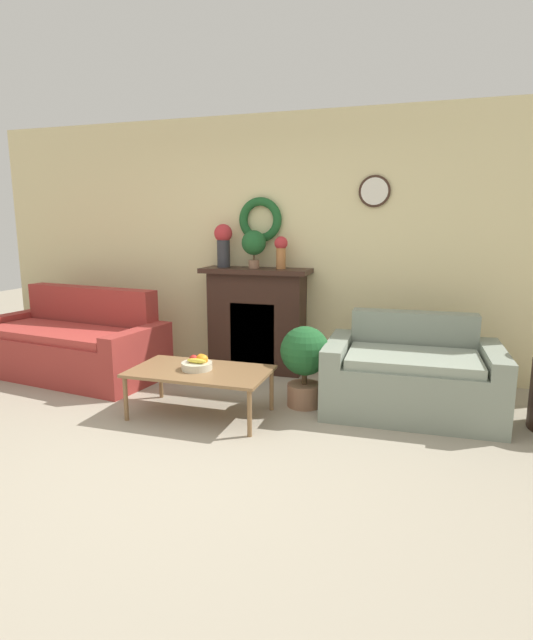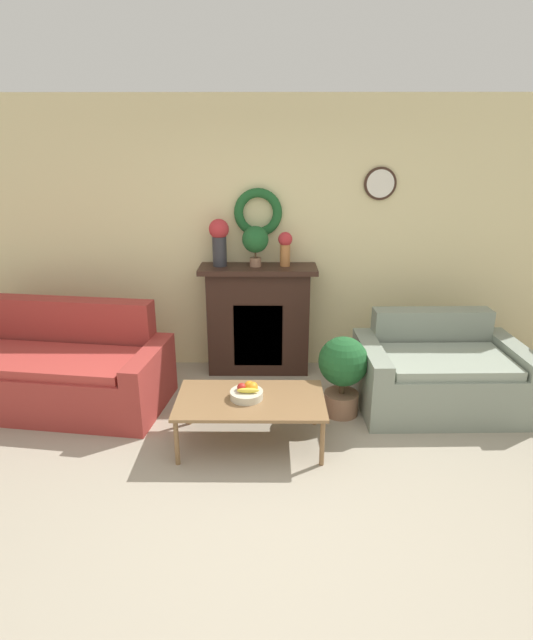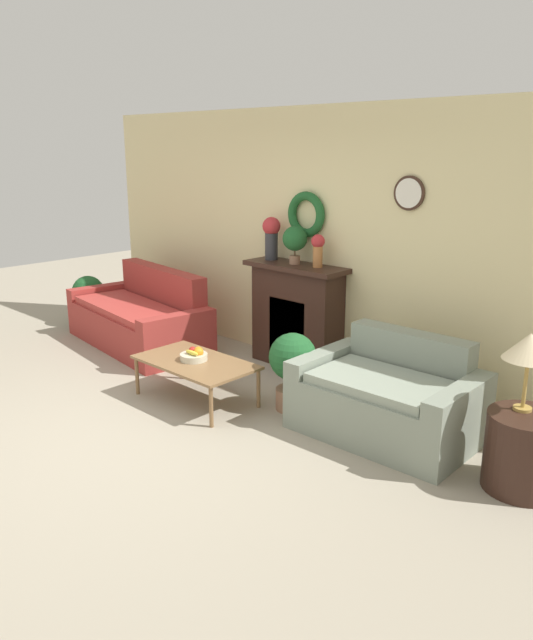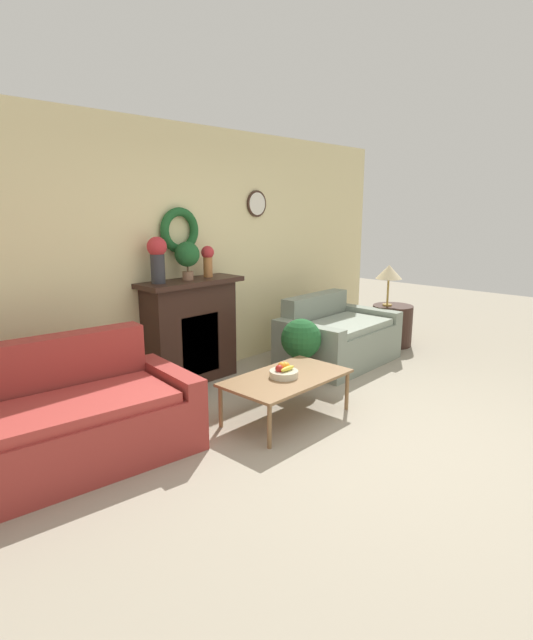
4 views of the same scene
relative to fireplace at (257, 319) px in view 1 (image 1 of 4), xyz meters
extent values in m
plane|color=#9E937F|center=(0.13, -2.28, -0.56)|extent=(16.00, 16.00, 0.00)
cube|color=beige|center=(0.13, 0.21, 0.79)|extent=(6.80, 0.06, 2.70)
cylinder|color=#382319|center=(1.18, 0.16, 1.33)|extent=(0.31, 0.02, 0.31)
cylinder|color=white|center=(1.18, 0.15, 1.33)|extent=(0.26, 0.01, 0.26)
torus|color=#1E5628|center=(0.00, 0.13, 1.05)|extent=(0.47, 0.09, 0.47)
cube|color=#331E16|center=(0.00, 0.01, -0.03)|extent=(1.01, 0.34, 1.07)
cube|color=black|center=(0.00, -0.15, -0.12)|extent=(0.49, 0.02, 0.64)
cube|color=orange|center=(0.00, -0.16, -0.20)|extent=(0.39, 0.01, 0.35)
cube|color=#331E16|center=(0.00, -0.03, 0.53)|extent=(1.15, 0.41, 0.05)
cube|color=#9E332D|center=(-1.85, -0.86, -0.35)|extent=(1.75, 0.92, 0.43)
cube|color=#9E332D|center=(-1.79, -0.41, -0.12)|extent=(1.68, 0.42, 0.90)
cube|color=#9E332D|center=(-2.75, -0.64, -0.28)|extent=(0.29, 0.92, 0.57)
cube|color=#9E332D|center=(-0.92, -0.88, -0.28)|extent=(0.29, 0.92, 0.57)
cube|color=#AD3832|center=(-1.85, -0.86, -0.09)|extent=(1.67, 0.86, 0.08)
cube|color=gray|center=(1.64, -0.87, -0.34)|extent=(1.11, 0.75, 0.45)
cube|color=gray|center=(1.63, -0.41, -0.16)|extent=(1.09, 0.23, 0.80)
cube|color=gray|center=(1.01, -0.79, -0.27)|extent=(0.19, 0.93, 0.59)
cube|color=gray|center=(2.27, -0.76, -0.27)|extent=(0.19, 0.93, 0.59)
cube|color=gray|center=(1.64, -0.87, -0.08)|extent=(1.06, 0.69, 0.08)
cube|color=olive|center=(-0.03, -1.38, -0.18)|extent=(1.14, 0.65, 0.03)
cylinder|color=olive|center=(-0.56, -1.67, -0.38)|extent=(0.04, 0.04, 0.37)
cylinder|color=olive|center=(0.50, -1.67, -0.38)|extent=(0.04, 0.04, 0.37)
cylinder|color=olive|center=(-0.56, -1.10, -0.38)|extent=(0.04, 0.04, 0.37)
cylinder|color=olive|center=(0.50, -1.10, -0.38)|extent=(0.04, 0.04, 0.37)
cylinder|color=beige|center=(-0.06, -1.38, -0.14)|extent=(0.25, 0.25, 0.06)
sphere|color=#B2231E|center=(-0.10, -1.36, -0.09)|extent=(0.07, 0.07, 0.07)
sphere|color=orange|center=(-0.04, -1.34, -0.09)|extent=(0.08, 0.08, 0.08)
sphere|color=orange|center=(-0.02, -1.35, -0.09)|extent=(0.08, 0.08, 0.08)
sphere|color=orange|center=(-0.02, -1.36, -0.09)|extent=(0.08, 0.08, 0.08)
ellipsoid|color=yellow|center=(-0.05, -1.41, -0.09)|extent=(0.17, 0.04, 0.04)
cylinder|color=#2D2D33|center=(-0.38, 0.01, 0.70)|extent=(0.14, 0.14, 0.29)
sphere|color=#B72D33|center=(-0.38, 0.01, 0.91)|extent=(0.19, 0.19, 0.19)
cylinder|color=#AD6B38|center=(0.26, 0.01, 0.66)|extent=(0.10, 0.10, 0.21)
sphere|color=#B72D33|center=(0.26, 0.01, 0.82)|extent=(0.14, 0.14, 0.14)
cylinder|color=#8E664C|center=(-0.02, -0.01, 0.60)|extent=(0.11, 0.11, 0.09)
cylinder|color=#4C3823|center=(-0.02, -0.01, 0.67)|extent=(0.02, 0.02, 0.07)
sphere|color=#1E5628|center=(-0.02, -0.01, 0.82)|extent=(0.26, 0.26, 0.26)
cylinder|color=#8E664C|center=(0.74, -0.91, -0.46)|extent=(0.30, 0.30, 0.20)
cylinder|color=#4C3823|center=(0.74, -0.91, -0.31)|extent=(0.05, 0.05, 0.12)
sphere|color=#1E5628|center=(0.74, -0.91, -0.07)|extent=(0.43, 0.43, 0.43)
camera|label=1|loc=(1.67, -5.00, 1.01)|focal=28.00mm
camera|label=2|loc=(0.11, -4.81, 1.66)|focal=28.00mm
camera|label=3|loc=(4.18, -4.87, 1.73)|focal=35.00mm
camera|label=4|loc=(-3.21, -4.12, 1.30)|focal=28.00mm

